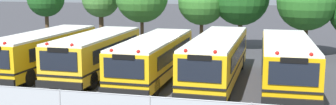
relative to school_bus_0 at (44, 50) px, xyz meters
name	(u,v)px	position (x,y,z in m)	size (l,w,h in m)	color
ground_plane	(156,79)	(7.31, 0.01, -1.39)	(160.00, 160.00, 0.00)	#38383D
school_bus_0	(44,50)	(0.00, 0.00, 0.00)	(2.72, 9.97, 2.64)	yellow
school_bus_1	(96,53)	(3.57, -0.05, 0.00)	(2.62, 9.31, 2.65)	yellow
school_bus_2	(154,57)	(7.28, -0.20, -0.04)	(2.58, 10.17, 2.57)	yellow
school_bus_3	(217,57)	(10.91, 0.19, 0.04)	(2.63, 11.25, 2.73)	yellow
school_bus_4	(287,61)	(14.71, -0.11, 0.04)	(2.82, 9.91, 2.72)	#EAA80C
tree_3	(200,2)	(7.95, 11.45, 2.57)	(4.02, 3.96, 6.01)	#4C3823
tree_5	(307,1)	(16.36, 9.82, 2.84)	(4.42, 4.42, 6.43)	#4C3823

